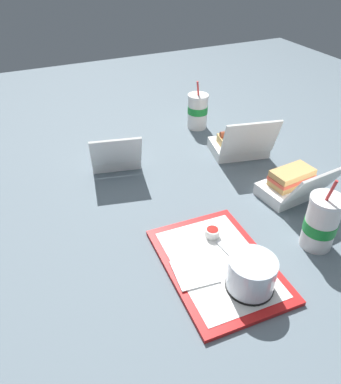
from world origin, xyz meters
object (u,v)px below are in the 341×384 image
(cake_container, at_px, (251,275))
(soda_cup_center, at_px, (321,223))
(clamshell_hotdog_center, at_px, (115,155))
(soda_cup_corner, at_px, (198,111))
(ketchup_cup, at_px, (212,232))
(clamshell_hotdog_left, at_px, (240,144))
(plastic_fork, at_px, (229,254))
(clamshell_sandwich_front, at_px, (293,185))
(food_tray, at_px, (218,264))

(cake_container, distance_m, soda_cup_center, 0.26)
(clamshell_hotdog_center, distance_m, soda_cup_corner, 0.44)
(cake_container, bearing_deg, ketchup_cup, 177.78)
(clamshell_hotdog_left, height_order, soda_cup_corner, soda_cup_corner)
(plastic_fork, relative_size, clamshell_hotdog_left, 0.46)
(soda_cup_center, bearing_deg, cake_container, -77.23)
(clamshell_hotdog_left, bearing_deg, clamshell_hotdog_center, -104.81)
(ketchup_cup, xyz_separation_m, plastic_fork, (0.08, 0.01, -0.01))
(cake_container, relative_size, ketchup_cup, 2.89)
(plastic_fork, distance_m, clamshell_hotdog_center, 0.59)
(clamshell_hotdog_center, height_order, soda_cup_corner, soda_cup_corner)
(ketchup_cup, height_order, soda_cup_center, soda_cup_center)
(clamshell_hotdog_center, bearing_deg, clamshell_hotdog_left, 75.19)
(plastic_fork, distance_m, soda_cup_corner, 0.78)
(cake_container, xyz_separation_m, clamshell_hotdog_center, (-0.69, -0.11, -0.01))
(ketchup_cup, relative_size, plastic_fork, 0.36)
(clamshell_hotdog_left, relative_size, clamshell_sandwich_front, 1.13)
(food_tray, xyz_separation_m, soda_cup_corner, (-0.74, 0.33, 0.07))
(soda_cup_corner, bearing_deg, clamshell_sandwich_front, 4.28)
(food_tray, bearing_deg, ketchup_cup, 159.19)
(plastic_fork, distance_m, soda_cup_center, 0.26)
(food_tray, relative_size, soda_cup_center, 1.74)
(ketchup_cup, height_order, clamshell_sandwich_front, clamshell_sandwich_front)
(food_tray, xyz_separation_m, ketchup_cup, (-0.09, 0.04, 0.02))
(plastic_fork, relative_size, clamshell_sandwich_front, 0.52)
(plastic_fork, height_order, clamshell_hotdog_left, clamshell_hotdog_left)
(cake_container, bearing_deg, clamshell_hotdog_center, -170.77)
(ketchup_cup, bearing_deg, plastic_fork, 3.68)
(clamshell_hotdog_left, relative_size, soda_cup_center, 1.09)
(plastic_fork, height_order, clamshell_sandwich_front, clamshell_sandwich_front)
(cake_container, relative_size, clamshell_sandwich_front, 0.55)
(plastic_fork, xyz_separation_m, clamshell_hotdog_center, (-0.58, -0.12, 0.02))
(food_tray, bearing_deg, cake_container, 16.13)
(soda_cup_corner, bearing_deg, plastic_fork, -21.51)
(cake_container, height_order, ketchup_cup, cake_container)
(plastic_fork, height_order, soda_cup_center, soda_cup_center)
(food_tray, relative_size, clamshell_hotdog_left, 1.59)
(food_tray, xyz_separation_m, clamshell_sandwich_front, (-0.17, 0.37, 0.04))
(food_tray, distance_m, plastic_fork, 0.04)
(soda_cup_corner, relative_size, soda_cup_center, 0.94)
(ketchup_cup, height_order, plastic_fork, ketchup_cup)
(clamshell_hotdog_center, bearing_deg, ketchup_cup, 13.52)
(cake_container, distance_m, soda_cup_corner, 0.89)
(food_tray, xyz_separation_m, soda_cup_center, (0.04, 0.28, 0.07))
(clamshell_hotdog_left, bearing_deg, soda_cup_center, -9.28)
(ketchup_cup, height_order, clamshell_hotdog_center, clamshell_hotdog_center)
(soda_cup_center, bearing_deg, plastic_fork, -102.07)
(plastic_fork, height_order, clamshell_hotdog_center, clamshell_hotdog_center)
(soda_cup_corner, bearing_deg, cake_container, -19.68)
(food_tray, bearing_deg, clamshell_hotdog_left, 142.05)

